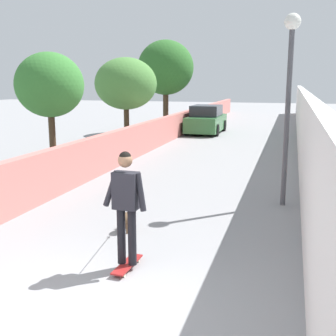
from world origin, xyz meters
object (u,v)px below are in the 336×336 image
(tree_left_mid, at_px, (50,85))
(dog, at_px, (127,217))
(lamp_post, at_px, (290,77))
(tree_left_far, at_px, (126,84))
(tree_left_near, at_px, (166,68))
(person_skateboarder, at_px, (126,199))
(skateboard, at_px, (127,265))
(car_near, at_px, (206,120))

(tree_left_mid, bearing_deg, dog, -135.65)
(lamp_post, bearing_deg, tree_left_far, 43.60)
(tree_left_near, height_order, person_skateboarder, tree_left_near)
(tree_left_far, distance_m, lamp_post, 9.72)
(lamp_post, xyz_separation_m, skateboard, (-4.28, 2.23, -2.88))
(lamp_post, relative_size, dog, 2.27)
(tree_left_near, height_order, skateboard, tree_left_near)
(lamp_post, bearing_deg, person_skateboarder, 152.45)
(person_skateboarder, bearing_deg, skateboard, -14.04)
(tree_left_far, bearing_deg, skateboard, -158.47)
(tree_left_mid, bearing_deg, car_near, -12.02)
(dog, bearing_deg, person_skateboarder, -158.75)
(tree_left_mid, bearing_deg, person_skateboarder, -140.81)
(lamp_post, bearing_deg, tree_left_near, 27.27)
(dog, height_order, car_near, car_near)
(tree_left_far, height_order, car_near, tree_left_far)
(person_skateboarder, bearing_deg, tree_left_near, 14.52)
(skateboard, distance_m, car_near, 17.78)
(lamp_post, distance_m, skateboard, 5.62)
(tree_left_far, bearing_deg, tree_left_mid, 177.10)
(tree_left_mid, distance_m, person_skateboarder, 7.68)
(skateboard, xyz_separation_m, dog, (1.60, 0.62, 0.21))
(car_near, bearing_deg, lamp_post, -161.51)
(tree_left_near, relative_size, person_skateboarder, 2.86)
(tree_left_far, xyz_separation_m, skateboard, (-11.32, -4.47, -2.67))
(lamp_post, xyz_separation_m, person_skateboarder, (-4.28, 2.23, -1.82))
(tree_left_near, relative_size, skateboard, 6.27)
(dog, bearing_deg, tree_left_mid, 44.35)
(tree_left_near, distance_m, lamp_post, 14.68)
(tree_left_near, height_order, car_near, tree_left_near)
(tree_left_mid, height_order, dog, tree_left_mid)
(lamp_post, relative_size, skateboard, 5.33)
(person_skateboarder, xyz_separation_m, dog, (1.60, 0.62, -0.85))
(tree_left_far, relative_size, skateboard, 4.75)
(dog, bearing_deg, tree_left_far, 21.58)
(tree_left_far, distance_m, skateboard, 12.46)
(tree_left_far, distance_m, dog, 10.73)
(person_skateboarder, bearing_deg, dog, 21.25)
(tree_left_mid, bearing_deg, tree_left_near, -1.29)
(car_near, bearing_deg, skateboard, -172.79)
(skateboard, height_order, car_near, car_near)
(tree_left_near, xyz_separation_m, car_near, (0.31, -2.26, -2.84))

